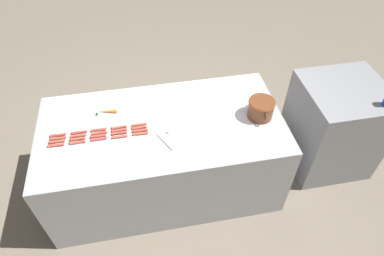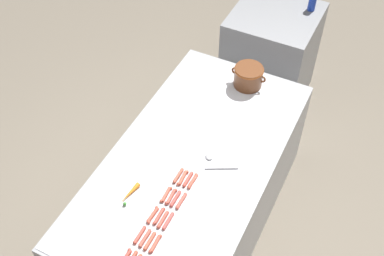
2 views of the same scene
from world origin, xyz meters
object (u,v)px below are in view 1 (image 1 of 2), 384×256
at_px(hot_dog_0, 58,135).
at_px(hot_dog_1, 79,132).
at_px(hot_dog_3, 119,127).
at_px(hot_dog_16, 77,142).
at_px(hot_dog_17, 99,139).
at_px(hot_dog_11, 77,139).
at_px(bean_pot, 261,108).
at_px(hot_dog_12, 98,136).
at_px(hot_dog_5, 58,138).
at_px(carrot, 106,111).
at_px(hot_dog_9, 139,128).
at_px(hot_dog_15, 56,145).
at_px(hot_dog_8, 119,130).
at_px(serving_spoon, 168,134).
at_px(back_cabinet, 333,126).
at_px(hot_dog_7, 99,133).
at_px(hot_dog_14, 140,131).
at_px(hot_dog_6, 78,136).
at_px(hot_dog_4, 139,125).
at_px(hot_dog_13, 119,133).
at_px(hot_dog_10, 57,142).
at_px(hot_dog_2, 98,130).
at_px(hot_dog_18, 120,137).
at_px(hot_dog_19, 140,134).

bearing_deg(hot_dog_0, hot_dog_1, 90.21).
distance_m(hot_dog_3, hot_dog_16, 0.35).
bearing_deg(hot_dog_16, hot_dog_3, 108.17).
relative_size(hot_dog_1, hot_dog_17, 1.00).
bearing_deg(hot_dog_11, bean_pot, 89.94).
bearing_deg(bean_pot, hot_dog_12, -90.11).
height_order(hot_dog_5, carrot, carrot).
bearing_deg(hot_dog_11, hot_dog_9, 94.21).
relative_size(hot_dog_15, bean_pot, 0.48).
height_order(hot_dog_8, serving_spoon, hot_dog_8).
xyz_separation_m(back_cabinet, hot_dog_7, (0.04, -2.19, 0.38)).
height_order(hot_dog_12, serving_spoon, hot_dog_12).
distance_m(hot_dog_14, carrot, 0.39).
bearing_deg(hot_dog_12, carrot, 165.78).
bearing_deg(hot_dog_7, hot_dog_6, -90.25).
bearing_deg(hot_dog_4, hot_dog_13, -67.96).
bearing_deg(hot_dog_10, hot_dog_12, 89.97).
xyz_separation_m(hot_dog_8, hot_dog_10, (0.03, -0.49, 0.00)).
height_order(hot_dog_3, hot_dog_16, same).
height_order(back_cabinet, hot_dog_9, back_cabinet).
relative_size(back_cabinet, hot_dog_2, 7.01).
height_order(hot_dog_7, hot_dog_13, same).
bearing_deg(hot_dog_6, hot_dog_5, -89.90).
xyz_separation_m(back_cabinet, hot_dog_9, (0.04, -1.87, 0.38)).
distance_m(back_cabinet, hot_dog_0, 2.55).
bearing_deg(hot_dog_15, hot_dog_4, 99.25).
xyz_separation_m(hot_dog_1, serving_spoon, (0.15, 0.71, -0.00)).
xyz_separation_m(hot_dog_3, bean_pot, (0.07, 1.19, 0.08)).
relative_size(hot_dog_1, hot_dog_4, 1.00).
bearing_deg(hot_dog_13, hot_dog_14, 89.14).
bearing_deg(hot_dog_4, hot_dog_18, -56.88).
relative_size(hot_dog_10, serving_spoon, 0.53).
height_order(back_cabinet, hot_dog_13, back_cabinet).
distance_m(hot_dog_4, hot_dog_12, 0.34).
bearing_deg(serving_spoon, hot_dog_4, -124.25).
height_order(back_cabinet, hot_dog_6, back_cabinet).
distance_m(hot_dog_4, hot_dog_15, 0.67).
xyz_separation_m(hot_dog_5, hot_dog_12, (0.03, 0.32, 0.00)).
height_order(hot_dog_1, hot_dog_11, same).
height_order(hot_dog_2, hot_dog_4, same).
bearing_deg(hot_dog_4, hot_dog_2, -90.39).
xyz_separation_m(hot_dog_14, serving_spoon, (0.08, 0.22, -0.00)).
xyz_separation_m(hot_dog_13, hot_dog_18, (0.04, 0.00, 0.00)).
bearing_deg(hot_dog_17, serving_spoon, 85.05).
xyz_separation_m(hot_dog_4, hot_dog_19, (0.10, 0.00, 0.00)).
relative_size(hot_dog_0, hot_dog_17, 1.00).
bearing_deg(hot_dog_10, bean_pot, 89.90).
bearing_deg(hot_dog_15, hot_dog_8, 98.28).
bearing_deg(hot_dog_11, hot_dog_13, 90.51).
distance_m(hot_dog_4, hot_dog_8, 0.17).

